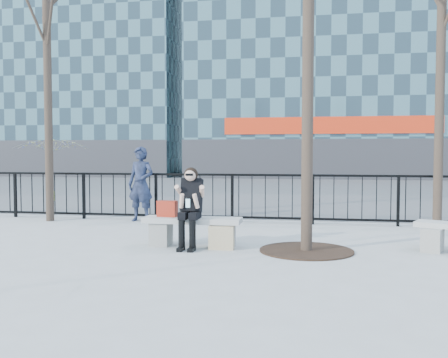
# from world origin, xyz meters

# --- Properties ---
(ground) EXTENTS (120.00, 120.00, 0.00)m
(ground) POSITION_xyz_m (0.00, 0.00, 0.00)
(ground) COLOR gray
(ground) RESTS_ON ground
(street_surface) EXTENTS (60.00, 23.00, 0.01)m
(street_surface) POSITION_xyz_m (0.00, 15.00, 0.00)
(street_surface) COLOR #474747
(street_surface) RESTS_ON ground
(railing) EXTENTS (14.00, 0.06, 1.10)m
(railing) POSITION_xyz_m (0.00, 3.00, 0.55)
(railing) COLOR black
(railing) RESTS_ON ground
(building_left) EXTENTS (16.20, 10.20, 22.60)m
(building_left) POSITION_xyz_m (-15.00, 27.00, 11.30)
(building_left) COLOR #456A6E
(building_left) RESTS_ON ground
(tree_left) EXTENTS (2.80, 2.80, 6.50)m
(tree_left) POSITION_xyz_m (-4.00, 2.50, 4.86)
(tree_left) COLOR black
(tree_left) RESTS_ON ground
(tree_grate) EXTENTS (1.50, 1.50, 0.02)m
(tree_grate) POSITION_xyz_m (1.90, -0.10, 0.01)
(tree_grate) COLOR black
(tree_grate) RESTS_ON ground
(bench_main) EXTENTS (1.65, 0.46, 0.49)m
(bench_main) POSITION_xyz_m (0.00, 0.00, 0.30)
(bench_main) COLOR slate
(bench_main) RESTS_ON ground
(seated_woman) EXTENTS (0.50, 0.64, 1.34)m
(seated_woman) POSITION_xyz_m (0.00, -0.16, 0.67)
(seated_woman) COLOR black
(seated_woman) RESTS_ON ground
(handbag) EXTENTS (0.34, 0.19, 0.27)m
(handbag) POSITION_xyz_m (-0.44, 0.02, 0.63)
(handbag) COLOR maroon
(handbag) RESTS_ON bench_main
(shopping_bag) EXTENTS (0.41, 0.15, 0.39)m
(shopping_bag) POSITION_xyz_m (0.53, -0.19, 0.19)
(shopping_bag) COLOR #C6BC8C
(shopping_bag) RESTS_ON ground
(standing_man) EXTENTS (0.69, 0.52, 1.72)m
(standing_man) POSITION_xyz_m (-1.90, 2.80, 0.86)
(standing_man) COLOR black
(standing_man) RESTS_ON ground
(vendor_umbrella) EXTENTS (2.75, 2.78, 2.13)m
(vendor_umbrella) POSITION_xyz_m (-6.35, 6.82, 1.06)
(vendor_umbrella) COLOR yellow
(vendor_umbrella) RESTS_ON ground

